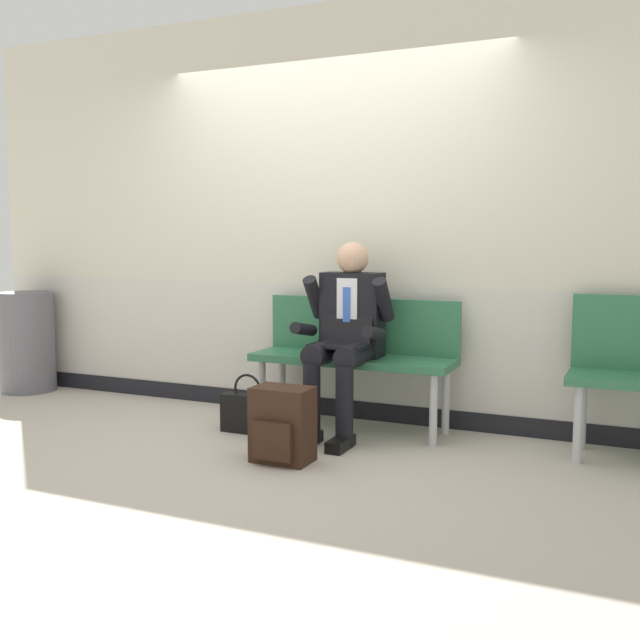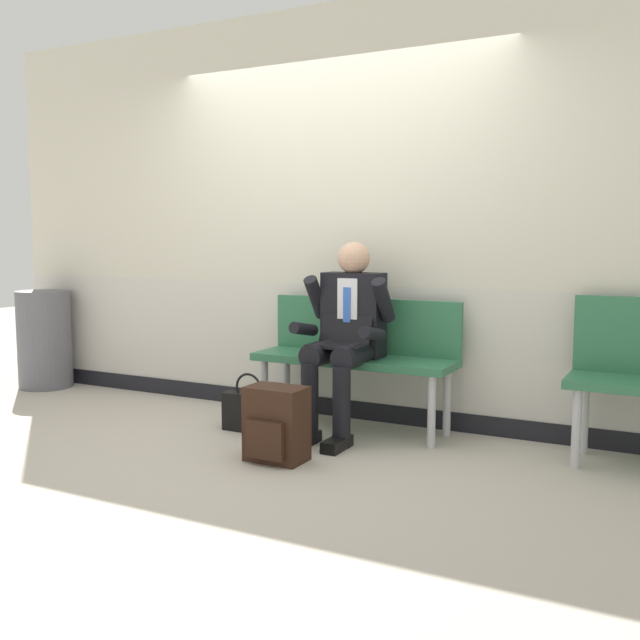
# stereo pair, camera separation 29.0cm
# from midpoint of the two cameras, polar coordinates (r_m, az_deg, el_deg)

# --- Properties ---
(ground_plane) EXTENTS (18.00, 18.00, 0.00)m
(ground_plane) POSITION_cam_midpoint_polar(r_m,az_deg,el_deg) (4.71, -0.87, -9.25)
(ground_plane) COLOR #B2A899
(station_wall) EXTENTS (6.04, 0.14, 2.87)m
(station_wall) POSITION_cam_midpoint_polar(r_m,az_deg,el_deg) (5.20, 3.06, 8.08)
(station_wall) COLOR beige
(station_wall) RESTS_ON ground
(bench_with_person) EXTENTS (1.35, 0.42, 0.87)m
(bench_with_person) POSITION_cam_midpoint_polar(r_m,az_deg,el_deg) (4.88, 4.67, -2.34)
(bench_with_person) COLOR #2D6B47
(bench_with_person) RESTS_ON ground
(person_seated) EXTENTS (0.57, 0.70, 1.25)m
(person_seated) POSITION_cam_midpoint_polar(r_m,az_deg,el_deg) (4.68, 3.74, -1.00)
(person_seated) COLOR black
(person_seated) RESTS_ON ground
(backpack) EXTENTS (0.34, 0.26, 0.43)m
(backpack) POSITION_cam_midpoint_polar(r_m,az_deg,el_deg) (4.21, -1.47, -8.18)
(backpack) COLOR #331E14
(backpack) RESTS_ON ground
(handbag) EXTENTS (0.36, 0.10, 0.39)m
(handbag) POSITION_cam_midpoint_polar(r_m,az_deg,el_deg) (4.85, -3.88, -7.13)
(handbag) COLOR black
(handbag) RESTS_ON ground
(trash_bin) EXTENTS (0.45, 0.45, 0.83)m
(trash_bin) POSITION_cam_midpoint_polar(r_m,az_deg,el_deg) (6.60, -19.54, -1.43)
(trash_bin) COLOR #595960
(trash_bin) RESTS_ON ground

